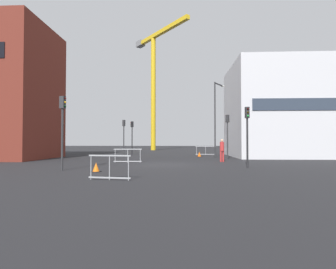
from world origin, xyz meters
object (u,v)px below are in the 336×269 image
at_px(traffic_light_median, 132,132).
at_px(traffic_cone_orange, 199,154).
at_px(construction_crane, 154,73).
at_px(traffic_light_far, 124,132).
at_px(traffic_light_near, 227,130).
at_px(pedestrian_walking, 222,148).
at_px(traffic_light_crosswalk, 63,121).
at_px(streetlamp_tall, 216,113).
at_px(traffic_cone_striped, 96,168).
at_px(traffic_light_corner, 247,127).

bearing_deg(traffic_light_median, traffic_cone_orange, -27.94).
relative_size(construction_crane, traffic_light_far, 5.37).
height_order(traffic_light_near, pedestrian_walking, traffic_light_near).
xyz_separation_m(traffic_light_far, traffic_light_crosswalk, (-0.25, -15.77, 0.08)).
distance_m(traffic_light_near, traffic_light_crosswalk, 15.13).
relative_size(traffic_light_far, traffic_light_median, 0.99).
height_order(traffic_light_near, traffic_light_far, traffic_light_near).
distance_m(streetlamp_tall, pedestrian_walking, 6.72).
bearing_deg(traffic_light_median, traffic_cone_striped, -85.68).
bearing_deg(traffic_light_median, traffic_light_crosswalk, -92.13).
distance_m(construction_crane, traffic_light_corner, 36.87).
bearing_deg(traffic_light_far, traffic_light_near, -26.87).
distance_m(traffic_light_corner, traffic_light_median, 19.51).
height_order(traffic_light_median, traffic_cone_orange, traffic_light_median).
height_order(traffic_light_near, traffic_cone_orange, traffic_light_near).
distance_m(traffic_light_near, traffic_cone_orange, 5.30).
xyz_separation_m(traffic_light_corner, traffic_light_median, (-10.23, 16.61, 0.20)).
xyz_separation_m(traffic_light_crosswalk, traffic_cone_orange, (8.78, 14.33, -2.58)).
distance_m(traffic_cone_orange, traffic_cone_striped, 16.34).
bearing_deg(traffic_light_median, traffic_light_corner, -58.35).
distance_m(construction_crane, traffic_light_far, 23.19).
height_order(streetlamp_tall, traffic_cone_striped, streetlamp_tall).
bearing_deg(streetlamp_tall, traffic_cone_orange, 137.23).
bearing_deg(pedestrian_walking, traffic_light_crosswalk, -144.89).
bearing_deg(traffic_light_corner, construction_crane, 105.12).
height_order(construction_crane, traffic_cone_striped, construction_crane).
bearing_deg(traffic_light_near, construction_crane, 110.04).
height_order(construction_crane, streetlamp_tall, construction_crane).
bearing_deg(traffic_light_corner, traffic_light_near, 88.83).
distance_m(traffic_light_crosswalk, traffic_light_corner, 11.11).
xyz_separation_m(traffic_light_near, traffic_light_far, (-10.84, 5.49, -0.01)).
bearing_deg(traffic_cone_striped, traffic_light_crosswalk, 164.52).
bearing_deg(traffic_light_corner, pedestrian_walking, 99.08).
distance_m(construction_crane, traffic_light_median, 20.76).
bearing_deg(construction_crane, traffic_light_median, -93.82).
bearing_deg(pedestrian_walking, traffic_light_corner, -80.92).
bearing_deg(traffic_light_near, traffic_light_far, 153.13).
bearing_deg(traffic_cone_striped, pedestrian_walking, 44.04).
bearing_deg(traffic_light_crosswalk, construction_crane, 87.06).
bearing_deg(streetlamp_tall, traffic_light_crosswalk, -128.99).
xyz_separation_m(traffic_light_far, pedestrian_walking, (9.86, -8.66, -1.67)).
relative_size(traffic_light_near, traffic_light_crosswalk, 0.97).
xyz_separation_m(streetlamp_tall, traffic_cone_orange, (-1.62, 1.49, -4.32)).
xyz_separation_m(traffic_light_far, traffic_light_corner, (10.67, -13.76, -0.18)).
bearing_deg(traffic_light_median, pedestrian_walking, -50.71).
xyz_separation_m(traffic_light_corner, pedestrian_walking, (-0.81, 5.09, -1.49)).
height_order(traffic_light_corner, traffic_light_median, traffic_light_median).
bearing_deg(traffic_light_far, traffic_light_corner, -52.19).
bearing_deg(traffic_light_crosswalk, traffic_cone_striped, -15.48).
bearing_deg(traffic_cone_striped, traffic_light_near, 50.54).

